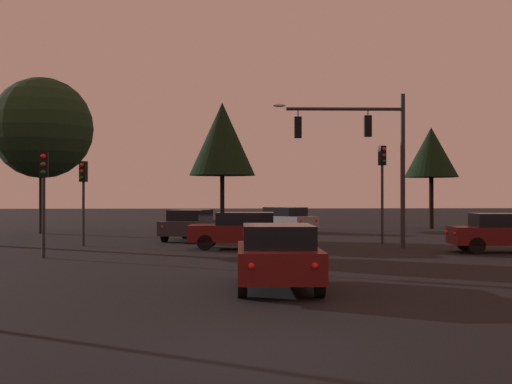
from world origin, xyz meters
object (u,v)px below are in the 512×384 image
(car_crossing_right, at_px, (243,230))
(car_crossing_left, at_px, (507,232))
(car_nearside_lane, at_px, (278,255))
(tree_behind_sign, at_px, (222,139))
(traffic_signal_mast_arm, at_px, (366,144))
(traffic_light_median, at_px, (44,182))
(traffic_light_corner_left, at_px, (382,174))
(tree_right_cluster, at_px, (431,153))
(car_far_lane, at_px, (284,219))
(traffic_light_corner_right, at_px, (83,186))
(car_parked_lot, at_px, (191,224))
(tree_center_horizon, at_px, (42,128))

(car_crossing_right, bearing_deg, car_crossing_left, -12.68)
(car_nearside_lane, height_order, tree_behind_sign, tree_behind_sign)
(traffic_signal_mast_arm, height_order, tree_behind_sign, tree_behind_sign)
(traffic_light_median, bearing_deg, traffic_signal_mast_arm, 17.41)
(traffic_light_corner_left, xyz_separation_m, car_nearside_lane, (-6.11, -14.28, -2.39))
(traffic_signal_mast_arm, height_order, tree_right_cluster, tree_right_cluster)
(car_crossing_right, xyz_separation_m, tree_right_cluster, (13.32, 16.19, 4.34))
(traffic_light_median, bearing_deg, tree_right_cluster, 44.09)
(tree_right_cluster, bearing_deg, traffic_light_median, -135.91)
(traffic_light_corner_left, distance_m, car_nearside_lane, 15.71)
(traffic_light_median, xyz_separation_m, car_crossing_left, (17.36, 1.35, -1.89))
(car_far_lane, relative_size, tree_behind_sign, 0.52)
(traffic_signal_mast_arm, distance_m, car_far_lane, 13.00)
(traffic_signal_mast_arm, relative_size, traffic_light_corner_right, 1.75)
(traffic_light_median, height_order, car_far_lane, traffic_light_median)
(car_parked_lot, distance_m, tree_behind_sign, 15.30)
(car_parked_lot, bearing_deg, tree_right_cluster, 34.75)
(tree_right_cluster, bearing_deg, car_far_lane, -160.49)
(traffic_light_corner_right, bearing_deg, car_crossing_right, -15.37)
(tree_behind_sign, bearing_deg, traffic_light_corner_left, -66.83)
(traffic_light_corner_right, bearing_deg, tree_right_cluster, 35.21)
(traffic_light_corner_left, height_order, tree_center_horizon, tree_center_horizon)
(traffic_light_median, bearing_deg, car_far_lane, 57.96)
(car_far_lane, bearing_deg, tree_right_cluster, 19.51)
(car_crossing_left, bearing_deg, car_crossing_right, 167.32)
(traffic_light_corner_left, xyz_separation_m, car_crossing_left, (3.68, -4.81, -2.39))
(traffic_signal_mast_arm, height_order, car_nearside_lane, traffic_signal_mast_arm)
(traffic_light_corner_left, xyz_separation_m, tree_center_horizon, (-17.85, 9.24, 3.00))
(traffic_light_corner_right, distance_m, car_parked_lot, 5.99)
(traffic_light_corner_left, relative_size, tree_right_cluster, 0.66)
(traffic_signal_mast_arm, distance_m, car_crossing_right, 6.36)
(traffic_light_corner_left, xyz_separation_m, tree_behind_sign, (-7.27, 17.00, 3.08))
(tree_behind_sign, bearing_deg, tree_center_horizon, -143.75)
(traffic_signal_mast_arm, distance_m, traffic_light_corner_right, 12.39)
(traffic_light_corner_right, distance_m, traffic_light_median, 5.56)
(car_crossing_left, xyz_separation_m, tree_behind_sign, (-10.96, 21.80, 5.48))
(car_nearside_lane, xyz_separation_m, car_parked_lot, (-2.76, 17.07, 0.00))
(traffic_signal_mast_arm, height_order, tree_center_horizon, tree_center_horizon)
(traffic_signal_mast_arm, bearing_deg, car_crossing_left, -26.96)
(car_nearside_lane, height_order, tree_right_cluster, tree_right_cluster)
(traffic_signal_mast_arm, relative_size, car_nearside_lane, 1.58)
(car_far_lane, bearing_deg, car_crossing_right, -103.30)
(car_parked_lot, height_order, tree_center_horizon, tree_center_horizon)
(car_crossing_left, relative_size, tree_behind_sign, 0.51)
(tree_right_cluster, bearing_deg, car_nearside_lane, -114.80)
(traffic_signal_mast_arm, relative_size, traffic_light_median, 1.74)
(car_far_lane, distance_m, car_parked_lot, 8.96)
(traffic_light_corner_right, height_order, tree_behind_sign, tree_behind_sign)
(tree_behind_sign, relative_size, tree_center_horizon, 0.97)
(car_nearside_lane, xyz_separation_m, car_far_lane, (2.56, 24.28, 0.00))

